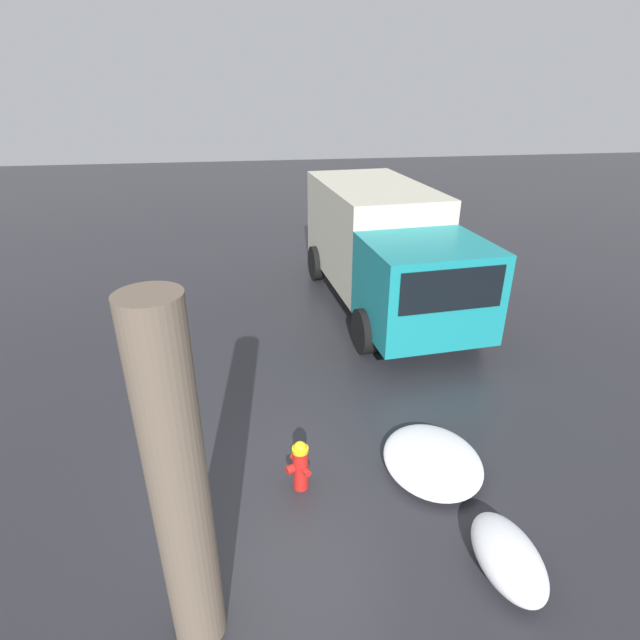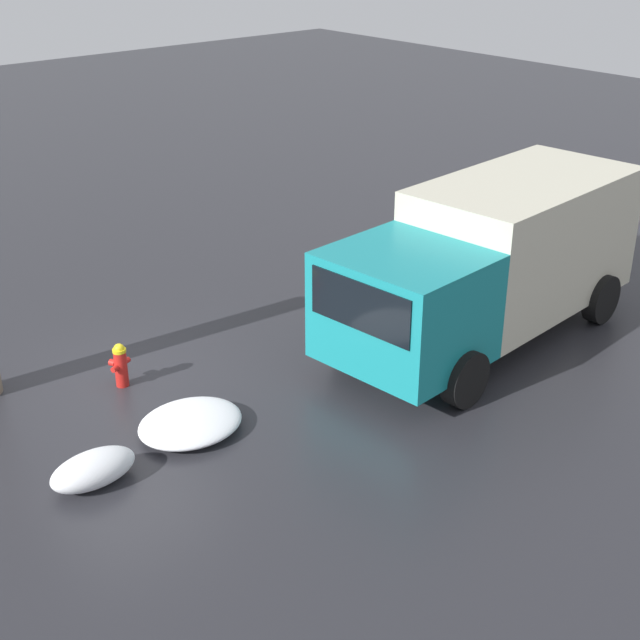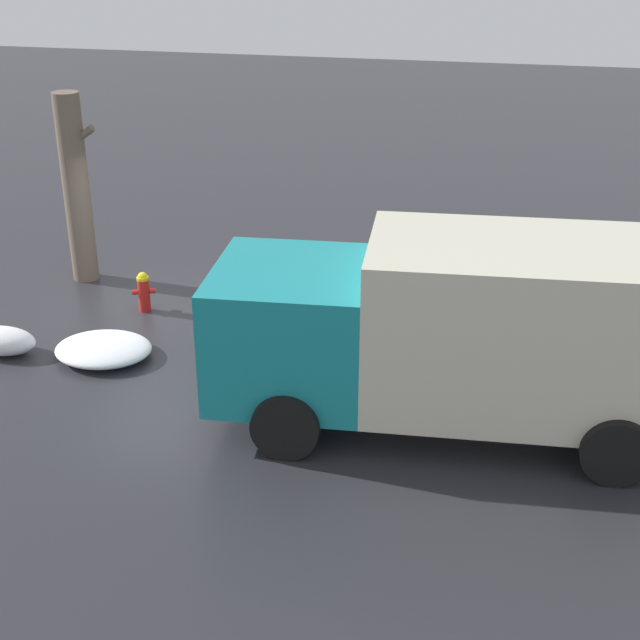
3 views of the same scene
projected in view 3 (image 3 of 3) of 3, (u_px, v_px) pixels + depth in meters
ground_plane at (146, 311)px, 15.88m from camera, size 60.00×60.00×0.00m
fire_hydrant at (144, 291)px, 15.73m from camera, size 0.41×0.33×0.74m
tree_trunk at (76, 189)px, 16.54m from camera, size 0.75×0.49×3.56m
delivery_truck at (462, 328)px, 11.80m from camera, size 6.52×2.96×2.67m
snow_pile_by_hydrant at (103, 349)px, 14.18m from camera, size 1.56×1.33×0.28m
snow_pile_curbside at (1, 341)px, 14.28m from camera, size 1.18×0.66×0.43m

